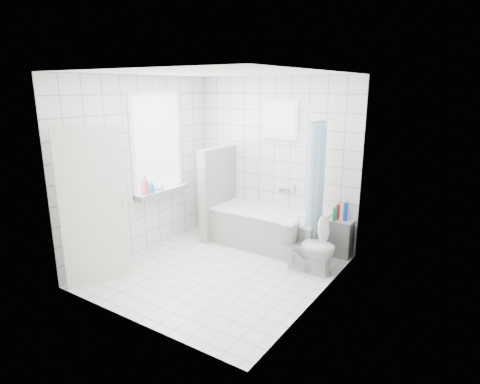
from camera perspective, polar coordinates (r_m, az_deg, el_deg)
The scene contains 19 objects.
ground at distance 5.60m, azimuth -2.90°, elevation -11.06°, with size 3.00×3.00×0.00m, color white.
ceiling at distance 5.05m, azimuth -3.30°, elevation 16.56°, with size 3.00×3.00×0.00m, color white.
wall_back at distance 6.42m, azimuth 4.89°, elevation 4.48°, with size 2.80×0.02×2.60m, color white.
wall_front at distance 4.10m, azimuth -15.60°, elevation -1.92°, with size 2.80×0.02×2.60m, color white.
wall_left at distance 6.09m, azimuth -13.78°, elevation 3.55°, with size 0.02×3.00×2.60m, color white.
wall_right at distance 4.51m, azimuth 11.40°, elevation -0.18°, with size 0.02×3.00×2.60m, color white.
window_left at distance 6.22m, azimuth -11.64°, elevation 6.70°, with size 0.01×0.90×1.40m, color white.
window_back at distance 6.25m, azimuth 5.64°, elevation 10.20°, with size 0.50×0.01×0.50m, color white.
window_sill at distance 6.33m, azimuth -11.00°, elevation 0.03°, with size 0.18×1.02×0.08m, color white.
door at distance 5.24m, azimuth -20.11°, elevation -2.11°, with size 0.04×0.80×2.00m, color silver.
bathtub at distance 6.30m, azimuth 4.08°, elevation -5.22°, with size 1.73×0.77×0.58m.
partition_wall at distance 6.61m, azimuth -3.12°, elevation -0.08°, with size 0.15×0.85×1.50m, color white.
tiled_ledge at distance 6.13m, azimuth 13.78°, elevation -6.35°, with size 0.40×0.24×0.55m, color white.
toilet at distance 5.51m, azimuth 9.90°, elevation -7.69°, with size 0.40×0.70×0.71m, color white.
curtain_rod at distance 5.57m, azimuth 11.63°, elevation 9.94°, with size 0.02×0.02×0.80m, color silver.
shower_curtain at distance 5.60m, azimuth 10.66°, elevation 0.65°, with size 0.14×0.48×1.78m, color #4288C3, non-canonical shape.
tub_faucet at distance 6.38m, azimuth 6.43°, elevation 0.23°, with size 0.18×0.06×0.06m, color silver.
sill_bottles at distance 6.14m, azimuth -12.39°, elevation 0.96°, with size 0.18×0.46×0.28m.
ledge_bottles at distance 6.00m, azimuth 14.00°, elevation -2.84°, with size 0.19×0.16×0.28m.
Camera 1 is at (3.00, -4.06, 2.44)m, focal length 30.00 mm.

